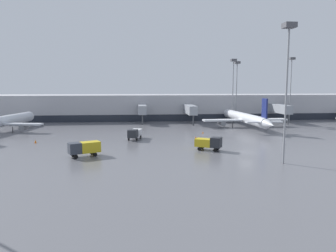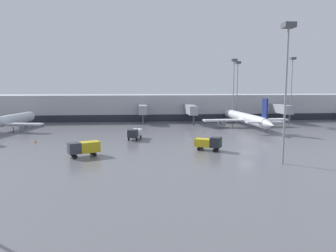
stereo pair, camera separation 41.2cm
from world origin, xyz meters
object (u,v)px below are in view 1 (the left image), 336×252
object	(u,v)px
traffic_cone_1	(35,141)
apron_light_mast_1	(291,72)
parked_jet_1	(1,122)
service_truck_1	(84,148)
apron_light_mast_4	(237,75)
apron_light_mast_7	(233,74)
service_truck_3	(209,143)
apron_light_mast_2	(288,56)
traffic_cone_0	(196,137)
traffic_cone_2	(203,132)
parked_jet_0	(245,118)
service_truck_2	(135,133)

from	to	relation	value
traffic_cone_1	apron_light_mast_1	world-z (taller)	apron_light_mast_1
parked_jet_1	service_truck_1	xyz separation A→B (m)	(26.64, -32.27, -1.23)
apron_light_mast_1	apron_light_mast_4	size ratio (longest dim) A/B	1.07
traffic_cone_1	apron_light_mast_7	distance (m)	66.23
service_truck_3	apron_light_mast_4	world-z (taller)	apron_light_mast_4
parked_jet_1	apron_light_mast_1	world-z (taller)	apron_light_mast_1
traffic_cone_1	apron_light_mast_2	bearing A→B (deg)	-26.97
parked_jet_1	traffic_cone_0	bearing A→B (deg)	-96.57
traffic_cone_2	apron_light_mast_4	distance (m)	35.29
service_truck_1	apron_light_mast_2	size ratio (longest dim) A/B	0.26
traffic_cone_2	apron_light_mast_7	xyz separation A→B (m)	(15.00, 24.29, 16.03)
service_truck_3	parked_jet_0	bearing A→B (deg)	90.46
apron_light_mast_4	apron_light_mast_7	xyz separation A→B (m)	(-2.00, -2.40, 0.41)
parked_jet_0	apron_light_mast_7	distance (m)	18.63
traffic_cone_2	apron_light_mast_1	xyz separation A→B (m)	(36.23, 26.63, 16.61)
traffic_cone_0	apron_light_mast_7	xyz separation A→B (m)	(18.32, 32.01, 16.04)
apron_light_mast_7	parked_jet_1	bearing A→B (deg)	-165.90
parked_jet_1	apron_light_mast_2	distance (m)	73.27
service_truck_2	apron_light_mast_1	world-z (taller)	apron_light_mast_1
traffic_cone_1	apron_light_mast_1	xyz separation A→B (m)	(75.41, 36.93, 16.53)
service_truck_3	traffic_cone_0	xyz separation A→B (m)	(0.02, 14.10, -1.22)
service_truck_1	traffic_cone_2	distance (m)	36.45
apron_light_mast_4	apron_light_mast_2	bearing A→B (deg)	-100.13
service_truck_1	apron_light_mast_4	distance (m)	69.07
apron_light_mast_2	parked_jet_1	bearing A→B (deg)	145.60
traffic_cone_0	traffic_cone_1	size ratio (longest dim) A/B	0.76
traffic_cone_0	apron_light_mast_7	distance (m)	40.22
apron_light_mast_4	service_truck_2	bearing A→B (deg)	-135.46
service_truck_1	service_truck_2	xyz separation A→B (m)	(8.78, 17.67, -0.14)
service_truck_1	apron_light_mast_1	distance (m)	82.67
traffic_cone_0	apron_light_mast_7	world-z (taller)	apron_light_mast_7
parked_jet_1	traffic_cone_0	world-z (taller)	parked_jet_1
apron_light_mast_1	apron_light_mast_4	distance (m)	19.26
traffic_cone_0	traffic_cone_1	distance (m)	35.95
traffic_cone_1	apron_light_mast_4	distance (m)	69.03
service_truck_2	traffic_cone_0	size ratio (longest dim) A/B	10.82
service_truck_1	apron_light_mast_2	bearing A→B (deg)	140.77
service_truck_1	traffic_cone_0	bearing A→B (deg)	-167.99
apron_light_mast_7	service_truck_2	bearing A→B (deg)	-135.85
traffic_cone_0	apron_light_mast_7	size ratio (longest dim) A/B	0.03
parked_jet_0	apron_light_mast_4	size ratio (longest dim) A/B	1.87
apron_light_mast_2	apron_light_mast_7	distance (m)	58.38
traffic_cone_1	apron_light_mast_4	world-z (taller)	apron_light_mast_4
traffic_cone_0	apron_light_mast_4	world-z (taller)	apron_light_mast_4
traffic_cone_1	apron_light_mast_4	xyz separation A→B (m)	(56.18, 36.99, 15.54)
service_truck_3	traffic_cone_0	size ratio (longest dim) A/B	9.31
apron_light_mast_7	service_truck_3	bearing A→B (deg)	-111.70
service_truck_2	traffic_cone_0	distance (m)	14.38
service_truck_3	service_truck_2	bearing A→B (deg)	164.23
service_truck_1	service_truck_2	distance (m)	19.73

